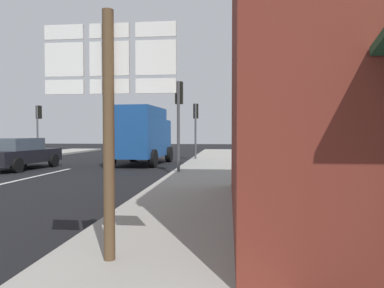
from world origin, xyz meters
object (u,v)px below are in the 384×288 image
at_px(delivery_truck, 141,134).
at_px(traffic_light_far_right, 196,119).
at_px(traffic_light_near_right, 179,106).
at_px(sedan_far, 19,153).
at_px(route_sign_post, 109,109).
at_px(traffic_light_far_left, 38,119).

height_order(delivery_truck, traffic_light_far_right, traffic_light_far_right).
bearing_deg(traffic_light_near_right, sedan_far, 170.59).
relative_size(sedan_far, traffic_light_near_right, 1.15).
relative_size(route_sign_post, traffic_light_far_left, 0.89).
distance_m(sedan_far, traffic_light_far_left, 8.38).
bearing_deg(delivery_truck, route_sign_post, -77.19).
bearing_deg(route_sign_post, delivery_truck, 102.81).
xyz_separation_m(route_sign_post, traffic_light_far_right, (-0.56, 17.24, 0.58)).
relative_size(route_sign_post, traffic_light_near_right, 0.85).
bearing_deg(delivery_truck, traffic_light_far_right, 47.29).
distance_m(sedan_far, traffic_light_far_right, 9.94).
relative_size(sedan_far, delivery_truck, 0.85).
height_order(delivery_truck, traffic_light_far_left, traffic_light_far_left).
bearing_deg(sedan_far, route_sign_post, -53.63).
bearing_deg(delivery_truck, sedan_far, -148.65).
relative_size(delivery_truck, traffic_light_far_right, 1.47).
bearing_deg(traffic_light_far_left, delivery_truck, -28.00).
xyz_separation_m(route_sign_post, traffic_light_far_left, (-11.56, 18.74, 0.65)).
xyz_separation_m(traffic_light_far_right, traffic_light_far_left, (-11.00, 1.50, 0.07)).
bearing_deg(traffic_light_far_left, traffic_light_near_right, -38.54).
bearing_deg(sedan_far, traffic_light_near_right, -9.41).
xyz_separation_m(sedan_far, traffic_light_near_right, (7.72, -1.28, 2.04)).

